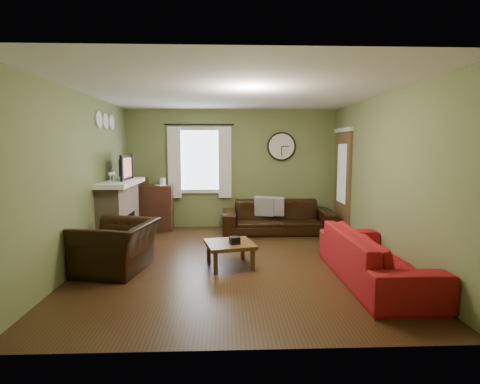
{
  "coord_description": "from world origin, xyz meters",
  "views": [
    {
      "loc": [
        -0.14,
        -5.72,
        1.79
      ],
      "look_at": [
        0.1,
        0.4,
        1.05
      ],
      "focal_mm": 28.0,
      "sensor_mm": 36.0,
      "label": 1
    }
  ],
  "objects_px": {
    "bookshelf": "(154,208)",
    "armchair": "(117,247)",
    "sofa_red": "(374,257)",
    "sofa_brown": "(278,217)",
    "coffee_table": "(230,254)"
  },
  "relations": [
    {
      "from": "bookshelf",
      "to": "armchair",
      "type": "height_order",
      "value": "bookshelf"
    },
    {
      "from": "bookshelf",
      "to": "sofa_red",
      "type": "bearing_deg",
      "value": -42.55
    },
    {
      "from": "sofa_brown",
      "to": "bookshelf",
      "type": "bearing_deg",
      "value": 172.98
    },
    {
      "from": "bookshelf",
      "to": "armchair",
      "type": "bearing_deg",
      "value": -90.49
    },
    {
      "from": "sofa_red",
      "to": "armchair",
      "type": "relative_size",
      "value": 2.08
    },
    {
      "from": "sofa_brown",
      "to": "armchair",
      "type": "relative_size",
      "value": 2.1
    },
    {
      "from": "armchair",
      "to": "coffee_table",
      "type": "xyz_separation_m",
      "value": [
        1.63,
        0.14,
        -0.17
      ]
    },
    {
      "from": "bookshelf",
      "to": "sofa_brown",
      "type": "relative_size",
      "value": 0.42
    },
    {
      "from": "sofa_red",
      "to": "bookshelf",
      "type": "bearing_deg",
      "value": 47.45
    },
    {
      "from": "bookshelf",
      "to": "coffee_table",
      "type": "bearing_deg",
      "value": -57.42
    },
    {
      "from": "sofa_brown",
      "to": "coffee_table",
      "type": "height_order",
      "value": "sofa_brown"
    },
    {
      "from": "sofa_brown",
      "to": "armchair",
      "type": "height_order",
      "value": "armchair"
    },
    {
      "from": "bookshelf",
      "to": "sofa_brown",
      "type": "xyz_separation_m",
      "value": [
        2.63,
        -0.32,
        -0.15
      ]
    },
    {
      "from": "sofa_brown",
      "to": "sofa_red",
      "type": "relative_size",
      "value": 1.01
    },
    {
      "from": "bookshelf",
      "to": "sofa_red",
      "type": "distance_m",
      "value": 4.78
    }
  ]
}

